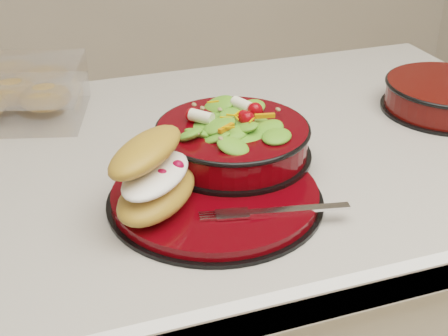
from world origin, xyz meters
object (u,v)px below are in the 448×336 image
object	(u,v)px
dinner_plate	(216,196)
salad_bowl	(232,134)
fork	(278,211)
pastry_box	(11,93)
extra_bowl	(447,95)
croissant	(155,175)

from	to	relation	value
dinner_plate	salad_bowl	xyz separation A→B (m)	(0.05, 0.09, 0.05)
dinner_plate	fork	xyz separation A→B (m)	(0.06, -0.08, 0.01)
pastry_box	salad_bowl	bearing A→B (deg)	-29.50
extra_bowl	salad_bowl	bearing A→B (deg)	-170.25
salad_bowl	croissant	distance (m)	0.17
croissant	extra_bowl	size ratio (longest dim) A/B	0.80
fork	extra_bowl	world-z (taller)	extra_bowl
dinner_plate	pastry_box	bearing A→B (deg)	122.60
salad_bowl	croissant	world-z (taller)	salad_bowl
dinner_plate	salad_bowl	distance (m)	0.11
salad_bowl	fork	distance (m)	0.17
dinner_plate	fork	size ratio (longest dim) A/B	1.70
fork	pastry_box	world-z (taller)	pastry_box
croissant	pastry_box	size ratio (longest dim) A/B	0.65
croissant	dinner_plate	bearing A→B (deg)	-43.41
dinner_plate	fork	bearing A→B (deg)	-53.21
salad_bowl	extra_bowl	size ratio (longest dim) A/B	1.04
salad_bowl	extra_bowl	world-z (taller)	salad_bowl
salad_bowl	fork	size ratio (longest dim) A/B	1.35
extra_bowl	fork	bearing A→B (deg)	-151.03
fork	extra_bowl	xyz separation A→B (m)	(0.43, 0.24, 0.01)
croissant	pastry_box	world-z (taller)	croissant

